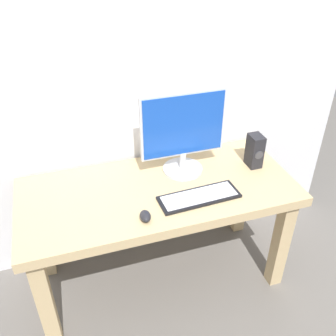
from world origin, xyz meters
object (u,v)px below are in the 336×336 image
at_px(monitor, 183,132).
at_px(mouse, 145,216).
at_px(keyboard_primary, 199,197).
at_px(speaker_right, 255,151).
at_px(desk, 159,203).

xyz_separation_m(monitor, mouse, (-0.32, -0.36, -0.23)).
xyz_separation_m(monitor, keyboard_primary, (-0.01, -0.28, -0.24)).
bearing_deg(speaker_right, mouse, -159.71).
bearing_deg(monitor, keyboard_primary, -91.30).
xyz_separation_m(monitor, speaker_right, (0.42, -0.09, -0.15)).
bearing_deg(keyboard_primary, desk, 139.59).
xyz_separation_m(desk, keyboard_primary, (0.18, -0.15, 0.12)).
height_order(desk, speaker_right, speaker_right).
xyz_separation_m(desk, monitor, (0.19, 0.13, 0.36)).
distance_m(monitor, speaker_right, 0.45).
relative_size(keyboard_primary, mouse, 5.27).
bearing_deg(keyboard_primary, speaker_right, 24.98).
bearing_deg(mouse, speaker_right, 24.64).
height_order(desk, mouse, mouse).
bearing_deg(speaker_right, monitor, 168.33).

